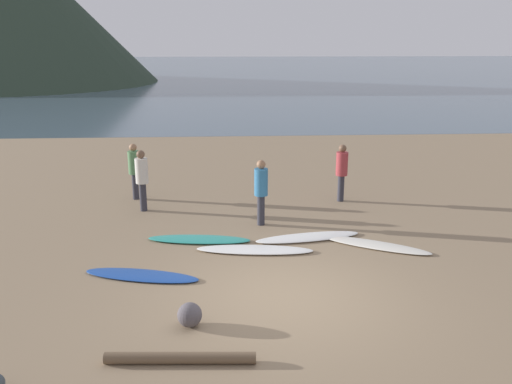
% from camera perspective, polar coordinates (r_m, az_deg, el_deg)
% --- Properties ---
extents(ground_plane, '(120.00, 120.00, 0.20)m').
position_cam_1_polar(ground_plane, '(19.16, -0.24, 2.48)').
color(ground_plane, '#8C7559').
rests_on(ground_plane, ground).
extents(ocean_water, '(140.00, 100.00, 0.01)m').
position_cam_1_polar(ocean_water, '(74.69, -2.61, 12.78)').
color(ocean_water, '#475B6B').
rests_on(ocean_water, ground).
extents(headland_hill, '(28.03, 28.03, 14.38)m').
position_cam_1_polar(headland_hill, '(59.12, -25.07, 17.43)').
color(headland_hill, '#28382B').
rests_on(headland_hill, ground).
extents(surfboard_0, '(2.35, 1.09, 0.07)m').
position_cam_1_polar(surfboard_0, '(10.66, -12.05, -8.64)').
color(surfboard_0, '#1E479E').
rests_on(surfboard_0, ground).
extents(surfboard_1, '(2.38, 0.83, 0.08)m').
position_cam_1_polar(surfboard_1, '(12.24, -6.06, -5.01)').
color(surfboard_1, teal).
rests_on(surfboard_1, ground).
extents(surfboard_2, '(2.56, 0.80, 0.08)m').
position_cam_1_polar(surfboard_2, '(11.60, -0.13, -6.14)').
color(surfboard_2, white).
rests_on(surfboard_2, ground).
extents(surfboard_3, '(2.52, 0.98, 0.08)m').
position_cam_1_polar(surfboard_3, '(12.36, 5.53, -4.79)').
color(surfboard_3, white).
rests_on(surfboard_3, ground).
extents(surfboard_4, '(2.35, 1.61, 0.07)m').
position_cam_1_polar(surfboard_4, '(12.15, 12.60, -5.51)').
color(surfboard_4, silver).
rests_on(surfboard_4, ground).
extents(person_0, '(0.32, 0.32, 1.61)m').
position_cam_1_polar(person_0, '(15.02, 9.09, 2.52)').
color(person_0, '#2D2D38').
rests_on(person_0, ground).
extents(person_1, '(0.33, 0.33, 1.63)m').
position_cam_1_polar(person_1, '(14.30, -12.02, 1.73)').
color(person_1, '#2D2D38').
rests_on(person_1, ground).
extents(person_2, '(0.32, 0.32, 1.59)m').
position_cam_1_polar(person_2, '(15.40, -12.80, 2.63)').
color(person_2, '#2D2D38').
rests_on(person_2, ground).
extents(person_3, '(0.33, 0.33, 1.62)m').
position_cam_1_polar(person_3, '(12.92, 0.54, 0.53)').
color(person_3, '#2D2D38').
rests_on(person_3, ground).
extents(driftwood_log, '(2.15, 0.28, 0.17)m').
position_cam_1_polar(driftwood_log, '(8.01, -8.04, -17.03)').
color(driftwood_log, brown).
rests_on(driftwood_log, ground).
extents(beach_rock_far, '(0.40, 0.40, 0.40)m').
position_cam_1_polar(beach_rock_far, '(8.81, -7.05, -12.81)').
color(beach_rock_far, '#524C51').
rests_on(beach_rock_far, ground).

